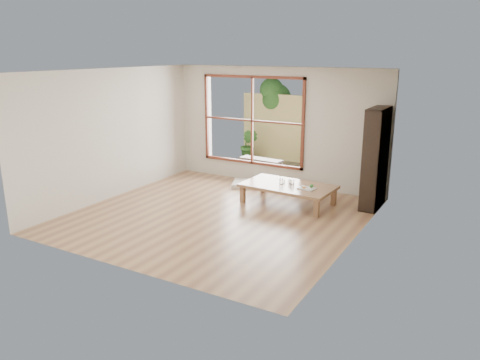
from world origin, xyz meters
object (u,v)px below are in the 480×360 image
(low_table, at_px, (288,187))
(garden_bench, at_px, (261,161))
(bookshelf, at_px, (375,158))
(food_tray, at_px, (308,188))

(low_table, bearing_deg, garden_bench, 133.15)
(bookshelf, height_order, garden_bench, bookshelf)
(bookshelf, bearing_deg, low_table, -156.53)
(bookshelf, relative_size, food_tray, 5.68)
(low_table, relative_size, food_tray, 5.40)
(bookshelf, xyz_separation_m, food_tray, (-1.06, -0.72, -0.55))
(low_table, xyz_separation_m, bookshelf, (1.50, 0.65, 0.62))
(low_table, bearing_deg, bookshelf, 26.72)
(garden_bench, bearing_deg, low_table, -45.43)
(garden_bench, bearing_deg, bookshelf, -16.87)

